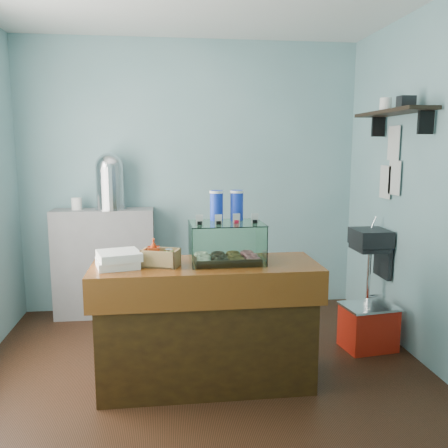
{
  "coord_description": "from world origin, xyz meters",
  "views": [
    {
      "loc": [
        -0.27,
        -3.5,
        1.71
      ],
      "look_at": [
        0.14,
        -0.15,
        1.17
      ],
      "focal_mm": 38.0,
      "sensor_mm": 36.0,
      "label": 1
    }
  ],
  "objects": [
    {
      "name": "condiment_crate",
      "position": [
        -0.32,
        -0.28,
        0.97
      ],
      "size": [
        0.28,
        0.22,
        0.19
      ],
      "rotation": [
        0.0,
        0.0,
        -0.32
      ],
      "color": "tan",
      "rests_on": "counter"
    },
    {
      "name": "display_case",
      "position": [
        0.16,
        -0.19,
        1.07
      ],
      "size": [
        0.53,
        0.39,
        0.51
      ],
      "rotation": [
        0.0,
        0.0,
        0.01
      ],
      "color": "black",
      "rests_on": "counter"
    },
    {
      "name": "back_shelf",
      "position": [
        -0.9,
        1.32,
        0.55
      ],
      "size": [
        1.0,
        0.32,
        1.1
      ],
      "primitive_type": "cube",
      "color": "gray",
      "rests_on": "ground"
    },
    {
      "name": "room_shell",
      "position": [
        0.03,
        0.01,
        1.71
      ],
      "size": [
        3.54,
        3.04,
        2.82
      ],
      "color": "#6E9BA1",
      "rests_on": "ground"
    },
    {
      "name": "pastry_boxes",
      "position": [
        -0.6,
        -0.27,
        0.95
      ],
      "size": [
        0.34,
        0.34,
        0.11
      ],
      "rotation": [
        0.0,
        0.0,
        0.23
      ],
      "color": "white",
      "rests_on": "counter"
    },
    {
      "name": "coffee_urn",
      "position": [
        -0.82,
        1.3,
        1.39
      ],
      "size": [
        0.31,
        0.31,
        0.56
      ],
      "color": "silver",
      "rests_on": "back_shelf"
    },
    {
      "name": "ground",
      "position": [
        0.0,
        0.0,
        0.0
      ],
      "size": [
        3.5,
        3.5,
        0.0
      ],
      "primitive_type": "plane",
      "color": "black",
      "rests_on": "ground"
    },
    {
      "name": "counter",
      "position": [
        0.0,
        -0.25,
        0.46
      ],
      "size": [
        1.6,
        0.6,
        0.9
      ],
      "color": "#3E260C",
      "rests_on": "ground"
    },
    {
      "name": "red_cooler",
      "position": [
        1.43,
        0.19,
        0.19
      ],
      "size": [
        0.48,
        0.39,
        0.39
      ],
      "rotation": [
        0.0,
        0.0,
        0.13
      ],
      "color": "red",
      "rests_on": "ground"
    }
  ]
}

